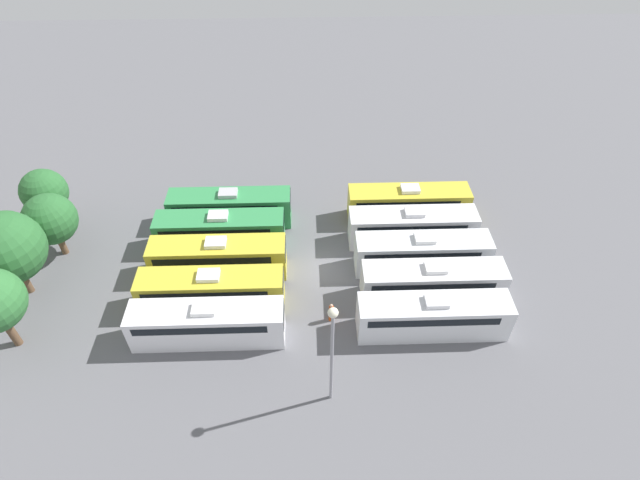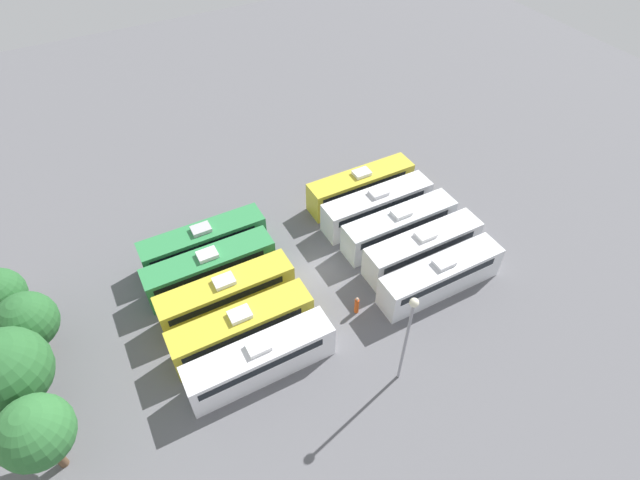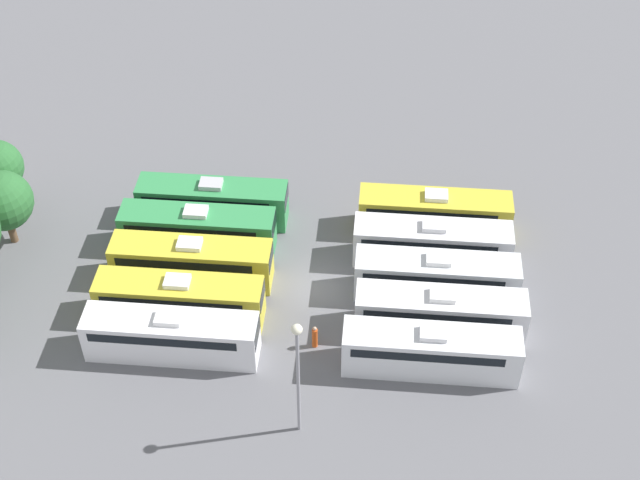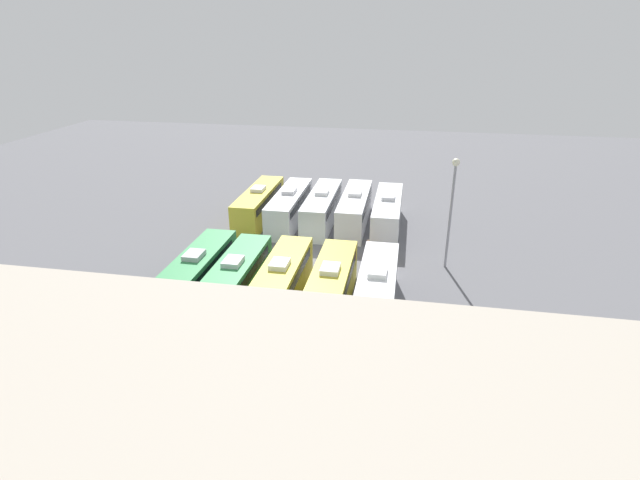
{
  "view_description": "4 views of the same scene",
  "coord_description": "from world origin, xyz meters",
  "px_view_note": "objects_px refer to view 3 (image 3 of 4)",
  "views": [
    {
      "loc": [
        -28.33,
        0.96,
        29.54
      ],
      "look_at": [
        1.15,
        0.02,
        2.28
      ],
      "focal_mm": 28.0,
      "sensor_mm": 36.0,
      "label": 1
    },
    {
      "loc": [
        -24.8,
        13.26,
        32.34
      ],
      "look_at": [
        1.11,
        -0.68,
        2.52
      ],
      "focal_mm": 28.0,
      "sensor_mm": 36.0,
      "label": 2
    },
    {
      "loc": [
        -41.7,
        -4.1,
        43.1
      ],
      "look_at": [
        1.31,
        -0.36,
        3.13
      ],
      "focal_mm": 50.0,
      "sensor_mm": 36.0,
      "label": 3
    },
    {
      "loc": [
        -7.98,
        37.44,
        17.84
      ],
      "look_at": [
        -1.1,
        -0.47,
        1.47
      ],
      "focal_mm": 28.0,
      "sensor_mm": 36.0,
      "label": 4
    }
  ],
  "objects_px": {
    "bus_4": "(434,212)",
    "bus_7": "(191,261)",
    "bus_0": "(430,350)",
    "bus_6": "(179,298)",
    "worker_person": "(315,337)",
    "bus_9": "(212,201)",
    "bus_2": "(436,276)",
    "tree_2": "(2,201)",
    "bus_1": "(440,312)",
    "bus_5": "(171,335)",
    "bus_8": "(197,228)",
    "light_pole": "(298,363)",
    "bus_3": "(432,242)"
  },
  "relations": [
    {
      "from": "bus_5",
      "to": "bus_6",
      "type": "height_order",
      "value": "same"
    },
    {
      "from": "tree_2",
      "to": "bus_5",
      "type": "bearing_deg",
      "value": -124.5
    },
    {
      "from": "bus_0",
      "to": "tree_2",
      "type": "distance_m",
      "value": 30.77
    },
    {
      "from": "bus_7",
      "to": "bus_2",
      "type": "bearing_deg",
      "value": -90.05
    },
    {
      "from": "bus_2",
      "to": "bus_5",
      "type": "distance_m",
      "value": 17.57
    },
    {
      "from": "bus_4",
      "to": "bus_9",
      "type": "xyz_separation_m",
      "value": [
        -0.12,
        15.91,
        0.0
      ]
    },
    {
      "from": "bus_1",
      "to": "tree_2",
      "type": "relative_size",
      "value": 1.85
    },
    {
      "from": "bus_4",
      "to": "bus_9",
      "type": "relative_size",
      "value": 1.0
    },
    {
      "from": "bus_4",
      "to": "tree_2",
      "type": "distance_m",
      "value": 29.95
    },
    {
      "from": "bus_5",
      "to": "bus_8",
      "type": "relative_size",
      "value": 1.0
    },
    {
      "from": "bus_6",
      "to": "bus_8",
      "type": "bearing_deg",
      "value": 0.85
    },
    {
      "from": "bus_3",
      "to": "light_pole",
      "type": "relative_size",
      "value": 1.2
    },
    {
      "from": "bus_3",
      "to": "tree_2",
      "type": "distance_m",
      "value": 29.53
    },
    {
      "from": "bus_6",
      "to": "bus_7",
      "type": "bearing_deg",
      "value": -1.66
    },
    {
      "from": "bus_1",
      "to": "bus_8",
      "type": "relative_size",
      "value": 1.0
    },
    {
      "from": "bus_1",
      "to": "bus_8",
      "type": "bearing_deg",
      "value": 68.92
    },
    {
      "from": "bus_2",
      "to": "worker_person",
      "type": "distance_m",
      "value": 9.21
    },
    {
      "from": "bus_2",
      "to": "bus_5",
      "type": "height_order",
      "value": "same"
    },
    {
      "from": "bus_5",
      "to": "bus_4",
      "type": "bearing_deg",
      "value": -51.34
    },
    {
      "from": "bus_2",
      "to": "worker_person",
      "type": "xyz_separation_m",
      "value": [
        -5.24,
        7.53,
        -0.86
      ]
    },
    {
      "from": "bus_8",
      "to": "bus_6",
      "type": "bearing_deg",
      "value": -179.15
    },
    {
      "from": "bus_0",
      "to": "bus_6",
      "type": "distance_m",
      "value": 16.28
    },
    {
      "from": "bus_0",
      "to": "bus_2",
      "type": "distance_m",
      "value": 6.42
    },
    {
      "from": "bus_8",
      "to": "tree_2",
      "type": "relative_size",
      "value": 1.85
    },
    {
      "from": "bus_1",
      "to": "bus_2",
      "type": "distance_m",
      "value": 3.21
    },
    {
      "from": "bus_7",
      "to": "bus_6",
      "type": "bearing_deg",
      "value": 178.34
    },
    {
      "from": "bus_9",
      "to": "worker_person",
      "type": "height_order",
      "value": "bus_9"
    },
    {
      "from": "bus_2",
      "to": "bus_7",
      "type": "distance_m",
      "value": 16.3
    },
    {
      "from": "bus_0",
      "to": "bus_6",
      "type": "height_order",
      "value": "same"
    },
    {
      "from": "bus_0",
      "to": "bus_4",
      "type": "bearing_deg",
      "value": -1.38
    },
    {
      "from": "bus_0",
      "to": "bus_8",
      "type": "xyz_separation_m",
      "value": [
        9.65,
        16.11,
        0.0
      ]
    },
    {
      "from": "bus_7",
      "to": "worker_person",
      "type": "bearing_deg",
      "value": -120.89
    },
    {
      "from": "bus_1",
      "to": "bus_7",
      "type": "height_order",
      "value": "same"
    },
    {
      "from": "bus_6",
      "to": "bus_9",
      "type": "bearing_deg",
      "value": -2.41
    },
    {
      "from": "bus_0",
      "to": "bus_1",
      "type": "xyz_separation_m",
      "value": [
        3.21,
        -0.6,
        0.0
      ]
    },
    {
      "from": "bus_5",
      "to": "light_pole",
      "type": "xyz_separation_m",
      "value": [
        -4.99,
        -8.45,
        4.28
      ]
    },
    {
      "from": "bus_6",
      "to": "tree_2",
      "type": "height_order",
      "value": "tree_2"
    },
    {
      "from": "bus_3",
      "to": "bus_7",
      "type": "relative_size",
      "value": 1.0
    },
    {
      "from": "bus_4",
      "to": "bus_7",
      "type": "height_order",
      "value": "same"
    },
    {
      "from": "bus_1",
      "to": "bus_2",
      "type": "xyz_separation_m",
      "value": [
        3.2,
        0.21,
        0.0
      ]
    },
    {
      "from": "bus_0",
      "to": "bus_9",
      "type": "bearing_deg",
      "value": 50.87
    },
    {
      "from": "bus_0",
      "to": "light_pole",
      "type": "height_order",
      "value": "light_pole"
    },
    {
      "from": "bus_5",
      "to": "tree_2",
      "type": "distance_m",
      "value": 16.42
    },
    {
      "from": "bus_1",
      "to": "bus_2",
      "type": "relative_size",
      "value": 1.0
    },
    {
      "from": "bus_5",
      "to": "tree_2",
      "type": "xyz_separation_m",
      "value": [
        9.23,
        13.43,
        2.03
      ]
    },
    {
      "from": "bus_9",
      "to": "bus_2",
      "type": "bearing_deg",
      "value": -111.45
    },
    {
      "from": "bus_5",
      "to": "bus_7",
      "type": "bearing_deg",
      "value": 0.05
    },
    {
      "from": "bus_0",
      "to": "bus_7",
      "type": "xyz_separation_m",
      "value": [
        6.42,
        15.91,
        0.0
      ]
    },
    {
      "from": "bus_2",
      "to": "light_pole",
      "type": "xyz_separation_m",
      "value": [
        -11.56,
        7.85,
        4.28
      ]
    },
    {
      "from": "bus_0",
      "to": "bus_7",
      "type": "height_order",
      "value": "same"
    }
  ]
}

